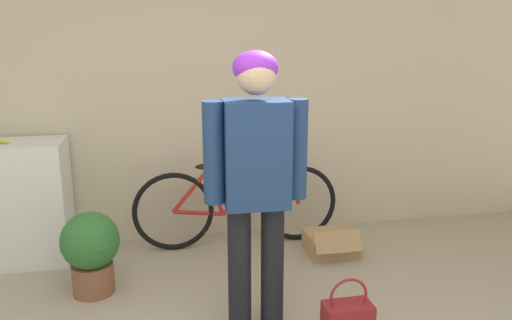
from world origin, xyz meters
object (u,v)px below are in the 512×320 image
at_px(handbag, 348,320).
at_px(potted_plant, 91,249).
at_px(person, 256,170).
at_px(cardboard_box, 331,243).
at_px(bicycle, 237,205).

distance_m(handbag, potted_plant, 1.74).
relative_size(person, handbag, 4.27).
distance_m(person, potted_plant, 1.37).
distance_m(handbag, cardboard_box, 1.18).
bearing_deg(cardboard_box, bicycle, 156.05).
relative_size(cardboard_box, potted_plant, 0.69).
distance_m(bicycle, potted_plant, 1.25).
height_order(bicycle, cardboard_box, bicycle).
bearing_deg(cardboard_box, person, -130.58).
height_order(person, bicycle, person).
bearing_deg(potted_plant, person, -32.87).
xyz_separation_m(cardboard_box, potted_plant, (-1.81, -0.29, 0.23)).
xyz_separation_m(handbag, cardboard_box, (0.30, 1.14, -0.04)).
xyz_separation_m(bicycle, handbag, (0.41, -1.45, -0.23)).
xyz_separation_m(bicycle, cardboard_box, (0.71, -0.32, -0.27)).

